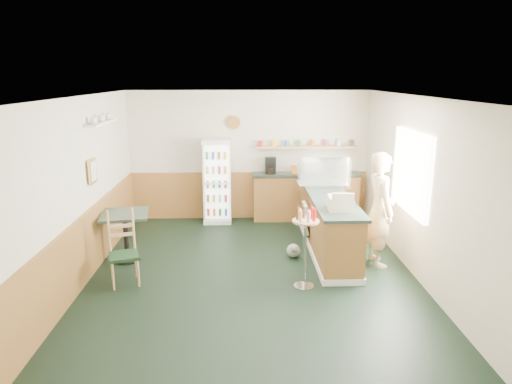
{
  "coord_description": "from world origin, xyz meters",
  "views": [
    {
      "loc": [
        -0.11,
        -6.48,
        2.99
      ],
      "look_at": [
        0.09,
        0.6,
        1.17
      ],
      "focal_mm": 32.0,
      "sensor_mm": 36.0,
      "label": 1
    }
  ],
  "objects_px": {
    "cafe_table": "(125,227)",
    "condiment_stand": "(305,237)",
    "drinks_fridge": "(217,181)",
    "cash_register": "(340,203)",
    "shopkeeper": "(380,210)",
    "cafe_chair": "(125,245)",
    "display_case": "(323,172)"
  },
  "relations": [
    {
      "from": "cafe_table",
      "to": "cafe_chair",
      "type": "xyz_separation_m",
      "value": [
        0.18,
        -0.79,
        -0.0
      ]
    },
    {
      "from": "shopkeeper",
      "to": "condiment_stand",
      "type": "height_order",
      "value": "shopkeeper"
    },
    {
      "from": "display_case",
      "to": "cash_register",
      "type": "bearing_deg",
      "value": -90.0
    },
    {
      "from": "drinks_fridge",
      "to": "cash_register",
      "type": "height_order",
      "value": "drinks_fridge"
    },
    {
      "from": "cash_register",
      "to": "display_case",
      "type": "bearing_deg",
      "value": 94.17
    },
    {
      "from": "display_case",
      "to": "cafe_chair",
      "type": "distance_m",
      "value": 3.74
    },
    {
      "from": "drinks_fridge",
      "to": "cash_register",
      "type": "xyz_separation_m",
      "value": [
        2.01,
        -2.63,
        0.25
      ]
    },
    {
      "from": "display_case",
      "to": "shopkeeper",
      "type": "bearing_deg",
      "value": -60.53
    },
    {
      "from": "cafe_table",
      "to": "cafe_chair",
      "type": "distance_m",
      "value": 0.81
    },
    {
      "from": "drinks_fridge",
      "to": "cafe_chair",
      "type": "xyz_separation_m",
      "value": [
        -1.21,
        -2.87,
        -0.29
      ]
    },
    {
      "from": "drinks_fridge",
      "to": "cafe_chair",
      "type": "relative_size",
      "value": 1.58
    },
    {
      "from": "condiment_stand",
      "to": "cafe_chair",
      "type": "height_order",
      "value": "condiment_stand"
    },
    {
      "from": "drinks_fridge",
      "to": "condiment_stand",
      "type": "xyz_separation_m",
      "value": [
        1.42,
        -3.14,
        -0.1
      ]
    },
    {
      "from": "cash_register",
      "to": "cafe_chair",
      "type": "xyz_separation_m",
      "value": [
        -3.22,
        -0.24,
        -0.54
      ]
    },
    {
      "from": "condiment_stand",
      "to": "cafe_chair",
      "type": "bearing_deg",
      "value": 174.08
    },
    {
      "from": "condiment_stand",
      "to": "shopkeeper",
      "type": "bearing_deg",
      "value": 31.91
    },
    {
      "from": "cash_register",
      "to": "condiment_stand",
      "type": "distance_m",
      "value": 0.86
    },
    {
      "from": "shopkeeper",
      "to": "condiment_stand",
      "type": "distance_m",
      "value": 1.53
    },
    {
      "from": "drinks_fridge",
      "to": "cafe_table",
      "type": "bearing_deg",
      "value": -123.76
    },
    {
      "from": "display_case",
      "to": "condiment_stand",
      "type": "relative_size",
      "value": 0.78
    },
    {
      "from": "display_case",
      "to": "cafe_table",
      "type": "height_order",
      "value": "display_case"
    },
    {
      "from": "cash_register",
      "to": "cafe_table",
      "type": "bearing_deg",
      "value": 175.06
    },
    {
      "from": "cash_register",
      "to": "cafe_chair",
      "type": "relative_size",
      "value": 0.35
    },
    {
      "from": "display_case",
      "to": "shopkeeper",
      "type": "relative_size",
      "value": 0.5
    },
    {
      "from": "drinks_fridge",
      "to": "display_case",
      "type": "relative_size",
      "value": 1.87
    },
    {
      "from": "cash_register",
      "to": "condiment_stand",
      "type": "height_order",
      "value": "cash_register"
    },
    {
      "from": "cafe_table",
      "to": "condiment_stand",
      "type": "bearing_deg",
      "value": -20.7
    },
    {
      "from": "drinks_fridge",
      "to": "cafe_table",
      "type": "xyz_separation_m",
      "value": [
        -1.39,
        -2.08,
        -0.29
      ]
    },
    {
      "from": "drinks_fridge",
      "to": "shopkeeper",
      "type": "xyz_separation_m",
      "value": [
        2.71,
        -2.34,
        0.06
      ]
    },
    {
      "from": "drinks_fridge",
      "to": "shopkeeper",
      "type": "relative_size",
      "value": 0.94
    },
    {
      "from": "cafe_chair",
      "to": "cash_register",
      "type": "bearing_deg",
      "value": -13.64
    },
    {
      "from": "shopkeeper",
      "to": "cafe_table",
      "type": "xyz_separation_m",
      "value": [
        -4.1,
        0.26,
        -0.35
      ]
    }
  ]
}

